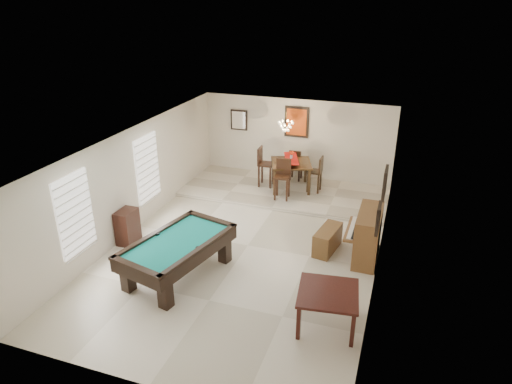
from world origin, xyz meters
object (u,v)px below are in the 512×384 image
Objects in this scene: dining_chair_south at (282,180)px; dining_chair_east at (315,174)px; pool_table at (178,258)px; dining_table at (291,174)px; flower_vase at (291,155)px; dining_chair_west at (266,167)px; chandelier at (286,123)px; apothecary_chest at (128,227)px; square_table at (327,309)px; dining_chair_north at (296,164)px; piano_bench at (328,240)px; upright_piano at (362,234)px.

dining_chair_east is (0.75, 0.83, -0.04)m from dining_chair_south.
dining_table reaches higher than pool_table.
dining_chair_west reaches higher than flower_vase.
apothecary_chest is at bearing -124.93° from chandelier.
dining_table is (-2.18, 5.64, 0.23)m from square_table.
dining_chair_south is at bearing 90.01° from dining_chair_north.
pool_table reaches higher than square_table.
dining_chair_east is (-1.47, 5.68, 0.29)m from square_table.
dining_chair_east is at bearing 83.79° from pool_table.
apothecary_chest is (-5.09, 1.44, 0.06)m from square_table.
pool_table is at bearing -143.95° from piano_bench.
dining_chair_west is at bearing 163.02° from chandelier.
chandelier reaches higher than dining_chair_south.
pool_table is at bearing -109.86° from dining_chair_south.
dining_chair_south is at bearing 114.65° from square_table.
piano_bench is 3.58m from flower_vase.
dining_chair_south is at bearing -40.86° from dining_chair_east.
pool_table is 5.24m from chandelier.
upright_piano is at bearing 123.70° from dining_chair_north.
flower_vase is (2.91, 4.20, 0.76)m from apothecary_chest.
dining_chair_south is (-0.04, -0.79, 0.10)m from dining_table.
chandelier reaches higher than flower_vase.
dining_table is at bearing 55.30° from apothecary_chest.
piano_bench is at bearing -57.79° from dining_chair_south.
dining_chair_east is at bearing 3.11° from dining_table.
pool_table is 2.12× the size of dining_chair_south.
pool_table is 2.31× the size of square_table.
chandelier reaches higher than dining_chair_east.
pool_table is 4.06× the size of chandelier.
square_table is 6.10m from flower_vase.
dining_chair_west is (2.15, 4.17, 0.30)m from apothecary_chest.
pool_table is 4.40m from dining_chair_south.
dining_chair_east is at bearing 107.93° from piano_bench.
flower_vase is at bearing 92.89° from dining_chair_north.
apothecary_chest is at bearing 150.24° from dining_chair_west.
flower_vase reaches higher than apothecary_chest.
piano_bench is 3.23m from dining_chair_east.
dining_chair_west is 2.01× the size of chandelier.
dining_table reaches higher than square_table.
piano_bench is 4.76m from apothecary_chest.
dining_chair_south is 1.16× the size of dining_chair_north.
dining_chair_west is 1.47m from dining_chair_east.
upright_piano reaches higher than pool_table.
chandelier is (0.63, -0.19, 1.48)m from dining_chair_west.
flower_vase is at bearing 81.06° from dining_chair_south.
apothecary_chest is 0.73× the size of dining_table.
chandelier reaches higher than piano_bench.
apothecary_chest is 5.58m from dining_chair_east.
flower_vase is (1.10, 5.05, 0.78)m from pool_table.
flower_vase is at bearing -82.87° from dining_table.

